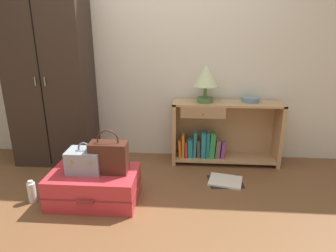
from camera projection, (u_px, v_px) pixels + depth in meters
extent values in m
plane|color=brown|center=(141.00, 230.00, 2.27)|extent=(9.00, 9.00, 0.00)
cube|color=silver|center=(159.00, 43.00, 3.27)|extent=(6.40, 0.10, 2.60)
cube|color=#33261E|center=(50.00, 78.00, 3.18)|extent=(0.84, 0.45, 1.91)
cube|color=black|center=(40.00, 81.00, 2.97)|extent=(0.01, 0.01, 1.81)
cylinder|color=gray|center=(35.00, 81.00, 2.96)|extent=(0.01, 0.01, 0.09)
cylinder|color=gray|center=(45.00, 82.00, 2.95)|extent=(0.01, 0.01, 0.09)
cube|color=tan|center=(175.00, 132.00, 3.34)|extent=(0.04, 0.30, 0.70)
cube|color=tan|center=(278.00, 134.00, 3.26)|extent=(0.04, 0.30, 0.70)
cube|color=tan|center=(228.00, 103.00, 3.20)|extent=(1.18, 0.30, 0.02)
cube|color=tan|center=(224.00, 157.00, 3.40)|extent=(1.10, 0.30, 0.02)
cube|color=tan|center=(224.00, 129.00, 3.44)|extent=(1.10, 0.01, 0.68)
cube|color=#A68259|center=(203.00, 113.00, 3.11)|extent=(0.47, 0.02, 0.12)
sphere|color=#9E844C|center=(203.00, 113.00, 3.09)|extent=(0.02, 0.02, 0.02)
cube|color=orange|center=(180.00, 148.00, 3.38)|extent=(0.04, 0.09, 0.20)
cube|color=orange|center=(183.00, 146.00, 3.36)|extent=(0.03, 0.11, 0.26)
cube|color=red|center=(186.00, 149.00, 3.37)|extent=(0.03, 0.13, 0.19)
cube|color=teal|center=(190.00, 148.00, 3.37)|extent=(0.06, 0.12, 0.21)
cube|color=teal|center=(195.00, 144.00, 3.35)|extent=(0.04, 0.09, 0.30)
cube|color=#4C474C|center=(199.00, 149.00, 3.36)|extent=(0.04, 0.08, 0.20)
cube|color=teal|center=(203.00, 145.00, 3.34)|extent=(0.05, 0.12, 0.30)
cube|color=teal|center=(208.00, 145.00, 3.34)|extent=(0.04, 0.08, 0.29)
cube|color=green|center=(212.00, 145.00, 3.34)|extent=(0.07, 0.11, 0.29)
cube|color=#726659|center=(218.00, 149.00, 3.35)|extent=(0.06, 0.09, 0.20)
cube|color=purple|center=(223.00, 150.00, 3.35)|extent=(0.04, 0.12, 0.18)
cylinder|color=#4C7542|center=(205.00, 100.00, 3.20)|extent=(0.17, 0.17, 0.05)
cylinder|color=#4C7542|center=(205.00, 92.00, 3.17)|extent=(0.04, 0.04, 0.13)
cone|color=beige|center=(206.00, 75.00, 3.11)|extent=(0.27, 0.27, 0.23)
cylinder|color=slate|center=(250.00, 99.00, 3.20)|extent=(0.19, 0.19, 0.05)
cube|color=#D1333D|center=(94.00, 186.00, 2.62)|extent=(0.75, 0.47, 0.28)
cube|color=maroon|center=(94.00, 186.00, 2.62)|extent=(0.76, 0.47, 0.01)
cube|color=maroon|center=(85.00, 202.00, 2.39)|extent=(0.14, 0.02, 0.03)
cube|color=#8E99A3|center=(85.00, 161.00, 2.56)|extent=(0.29, 0.21, 0.20)
torus|color=slate|center=(84.00, 148.00, 2.52)|extent=(0.11, 0.02, 0.11)
cube|color=tan|center=(71.00, 162.00, 2.45)|extent=(0.02, 0.01, 0.02)
cube|color=tan|center=(90.00, 163.00, 2.44)|extent=(0.02, 0.01, 0.02)
cube|color=#472319|center=(109.00, 157.00, 2.54)|extent=(0.32, 0.16, 0.27)
torus|color=#472319|center=(108.00, 140.00, 2.49)|extent=(0.19, 0.01, 0.19)
cylinder|color=white|center=(32.00, 192.00, 2.62)|extent=(0.07, 0.07, 0.18)
cylinder|color=silver|center=(30.00, 182.00, 2.59)|extent=(0.04, 0.04, 0.02)
cube|color=white|center=(225.00, 181.00, 2.97)|extent=(0.37, 0.32, 0.02)
cube|color=black|center=(225.00, 182.00, 2.98)|extent=(0.36, 0.31, 0.01)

